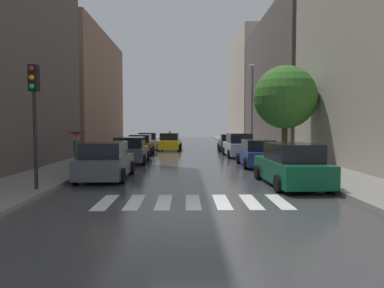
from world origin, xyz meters
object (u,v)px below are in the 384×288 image
at_px(parked_car_left_second, 130,151).
at_px(parked_car_left_third, 141,145).
at_px(parked_car_left_nearest, 106,162).
at_px(street_tree_right, 285,97).
at_px(lamp_post_right, 252,101).
at_px(traffic_light_left_corner, 34,99).
at_px(parked_car_right_third, 239,146).
at_px(parked_car_right_fourth, 229,143).
at_px(taxi_midroad, 170,142).
at_px(parked_car_right_second, 257,154).
at_px(pedestrian_foreground, 77,140).
at_px(parked_car_left_fourth, 148,142).
at_px(parked_car_right_nearest, 291,166).

relative_size(parked_car_left_second, parked_car_left_third, 0.97).
distance_m(parked_car_left_nearest, parked_car_left_third, 12.75).
height_order(street_tree_right, lamp_post_right, lamp_post_right).
xyz_separation_m(parked_car_left_second, traffic_light_left_corner, (-1.72, -10.08, 2.52)).
bearing_deg(parked_car_right_third, parked_car_right_fourth, -1.76).
relative_size(parked_car_left_nearest, taxi_midroad, 0.95).
bearing_deg(lamp_post_right, parked_car_right_second, -98.86).
bearing_deg(parked_car_right_second, pedestrian_foreground, 97.40).
distance_m(parked_car_right_second, street_tree_right, 4.45).
height_order(parked_car_left_fourth, parked_car_right_fourth, parked_car_left_fourth).
bearing_deg(parked_car_left_fourth, parked_car_right_second, -153.14).
relative_size(parked_car_right_third, traffic_light_left_corner, 1.01).
bearing_deg(lamp_post_right, parked_car_right_nearest, -95.44).
distance_m(parked_car_right_second, parked_car_right_third, 6.14).
distance_m(parked_car_left_fourth, parked_car_right_third, 11.05).
relative_size(parked_car_left_third, parked_car_right_fourth, 0.90).
xyz_separation_m(parked_car_right_fourth, pedestrian_foreground, (-9.84, -13.27, 0.85)).
bearing_deg(pedestrian_foreground, street_tree_right, 163.80).
xyz_separation_m(pedestrian_foreground, traffic_light_left_corner, (0.62, -6.73, 1.70)).
xyz_separation_m(parked_car_left_fourth, parked_car_right_nearest, (7.83, -20.60, 0.02)).
xyz_separation_m(parked_car_left_second, parked_car_right_fourth, (7.50, 9.92, -0.03)).
xyz_separation_m(parked_car_right_nearest, parked_car_right_third, (-0.19, 12.62, 0.03)).
relative_size(parked_car_left_second, parked_car_right_second, 0.97).
xyz_separation_m(parked_car_right_third, parked_car_right_fourth, (0.04, 5.92, -0.09)).
bearing_deg(parked_car_right_fourth, lamp_post_right, -128.92).
bearing_deg(pedestrian_foreground, parked_car_right_nearest, 121.37).
xyz_separation_m(parked_car_left_third, pedestrian_foreground, (-2.24, -9.34, 0.83)).
height_order(parked_car_left_third, parked_car_right_third, parked_car_right_third).
relative_size(parked_car_left_nearest, parked_car_left_second, 1.02).
distance_m(parked_car_left_third, taxi_midroad, 5.31).
distance_m(parked_car_right_second, traffic_light_left_corner, 12.54).
relative_size(parked_car_left_second, parked_car_right_nearest, 0.90).
xyz_separation_m(parked_car_left_second, street_tree_right, (9.75, -0.18, 3.35)).
height_order(parked_car_left_nearest, parked_car_right_second, parked_car_left_nearest).
bearing_deg(taxi_midroad, parked_car_left_third, 158.55).
distance_m(parked_car_left_second, taxi_midroad, 11.05).
xyz_separation_m(parked_car_left_second, parked_car_right_nearest, (7.66, -8.61, 0.02)).
distance_m(parked_car_left_second, parked_car_left_third, 6.00).
xyz_separation_m(parked_car_left_fourth, parked_car_right_second, (7.81, -14.13, -0.04)).
distance_m(street_tree_right, lamp_post_right, 8.57).
relative_size(parked_car_left_third, parked_car_right_second, 1.00).
relative_size(parked_car_left_fourth, pedestrian_foreground, 2.23).
distance_m(parked_car_left_third, parked_car_right_third, 7.83).
height_order(parked_car_right_third, taxi_midroad, taxi_midroad).
bearing_deg(pedestrian_foreground, parked_car_left_nearest, 93.02).
height_order(parked_car_left_nearest, parked_car_left_third, parked_car_left_nearest).
relative_size(parked_car_left_second, taxi_midroad, 0.93).
relative_size(parked_car_right_second, taxi_midroad, 0.95).
height_order(taxi_midroad, street_tree_right, street_tree_right).
bearing_deg(taxi_midroad, parked_car_left_nearest, 175.45).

